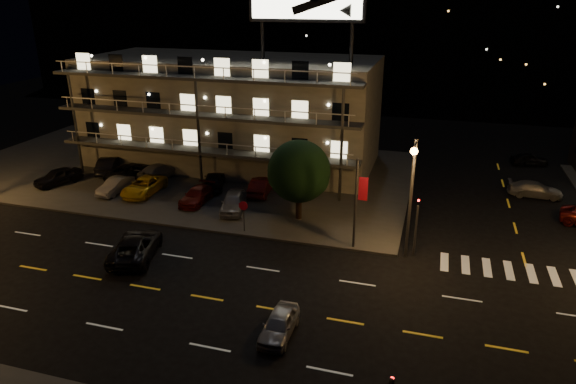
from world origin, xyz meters
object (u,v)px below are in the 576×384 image
(lot_car_4, at_px, (233,202))
(lot_car_7, at_px, (160,171))
(lot_car_2, at_px, (144,186))
(road_car_west, at_px, (136,246))
(tree, at_px, (298,173))
(road_car_east, at_px, (279,324))

(lot_car_4, height_order, lot_car_7, lot_car_4)
(lot_car_2, bearing_deg, lot_car_7, 100.93)
(lot_car_7, bearing_deg, lot_car_2, 116.28)
(lot_car_7, bearing_deg, lot_car_4, 166.96)
(lot_car_2, xyz_separation_m, lot_car_7, (-0.73, 4.00, 0.01))
(lot_car_4, height_order, road_car_west, lot_car_4)
(tree, xyz_separation_m, road_car_east, (2.83, -13.96, -3.18))
(road_car_east, xyz_separation_m, road_car_west, (-11.49, 5.24, 0.15))
(lot_car_4, bearing_deg, lot_car_2, 158.83)
(lot_car_2, relative_size, road_car_west, 0.88)
(road_car_west, bearing_deg, lot_car_2, -76.84)
(tree, relative_size, lot_car_4, 1.43)
(tree, bearing_deg, road_car_west, -134.82)
(lot_car_7, xyz_separation_m, road_car_east, (17.60, -19.17, -0.22))
(tree, relative_size, lot_car_2, 1.27)
(tree, distance_m, lot_car_7, 15.94)
(lot_car_2, distance_m, lot_car_7, 4.07)
(lot_car_2, relative_size, lot_car_4, 1.13)
(tree, relative_size, lot_car_7, 1.31)
(tree, height_order, lot_car_7, tree)
(lot_car_2, height_order, lot_car_7, lot_car_7)
(tree, distance_m, lot_car_2, 14.41)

